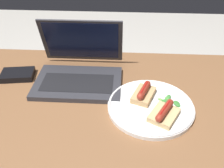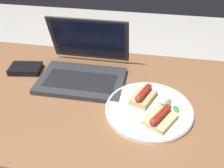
# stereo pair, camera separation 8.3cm
# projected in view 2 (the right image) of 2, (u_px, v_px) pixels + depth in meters

# --- Properties ---
(desk) EXTENTS (1.35, 0.66, 0.76)m
(desk) POSITION_uv_depth(u_px,v_px,m) (89.00, 118.00, 0.94)
(desk) COLOR brown
(desk) RESTS_ON ground_plane
(laptop) EXTENTS (0.32, 0.27, 0.21)m
(laptop) POSITION_uv_depth(u_px,v_px,m) (84.00, 68.00, 0.95)
(laptop) COLOR #2D2D33
(laptop) RESTS_ON desk
(plate) EXTENTS (0.28, 0.28, 0.02)m
(plate) POSITION_uv_depth(u_px,v_px,m) (149.00, 109.00, 0.80)
(plate) COLOR white
(plate) RESTS_ON desk
(sausage_toast_left) EXTENTS (0.09, 0.11, 0.04)m
(sausage_toast_left) POSITION_uv_depth(u_px,v_px,m) (143.00, 96.00, 0.82)
(sausage_toast_left) COLOR tan
(sausage_toast_left) RESTS_ON plate
(sausage_toast_middle) EXTENTS (0.11, 0.12, 0.04)m
(sausage_toast_middle) POSITION_uv_depth(u_px,v_px,m) (160.00, 118.00, 0.74)
(sausage_toast_middle) COLOR tan
(sausage_toast_middle) RESTS_ON plate
(salad_pile) EXTENTS (0.08, 0.06, 0.01)m
(salad_pile) POSITION_uv_depth(u_px,v_px,m) (167.00, 106.00, 0.80)
(salad_pile) COLOR #4C8E3D
(salad_pile) RESTS_ON plate
(external_drive) EXTENTS (0.13, 0.10, 0.02)m
(external_drive) POSITION_uv_depth(u_px,v_px,m) (26.00, 69.00, 1.00)
(external_drive) COLOR black
(external_drive) RESTS_ON desk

